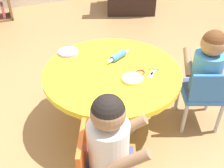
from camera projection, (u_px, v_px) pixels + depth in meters
ground_plane at (112, 120)px, 2.15m from camera, size 10.00×10.00×0.00m
craft_table at (112, 82)px, 1.92m from camera, size 0.98×0.98×0.49m
child_chair_left at (102, 166)px, 1.43m from camera, size 0.40×0.40×0.54m
seated_child_left at (109, 138)px, 1.29m from camera, size 0.43×0.39×0.51m
child_chair_right at (203, 93)px, 1.94m from camera, size 0.39×0.39×0.54m
seated_child_right at (208, 64)px, 1.84m from camera, size 0.38×0.42×0.51m
rolling_pin at (118, 56)px, 1.97m from camera, size 0.22×0.12×0.05m
craft_scissors at (153, 71)px, 1.84m from camera, size 0.13×0.13×0.01m
playdough_blob_0 at (133, 79)px, 1.76m from camera, size 0.15×0.15×0.02m
playdough_blob_1 at (68, 52)px, 2.05m from camera, size 0.16×0.16×0.02m
cookie_cutter_0 at (114, 98)px, 1.60m from camera, size 0.05×0.05×0.01m
cookie_cutter_1 at (141, 72)px, 1.83m from camera, size 0.06×0.06×0.01m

